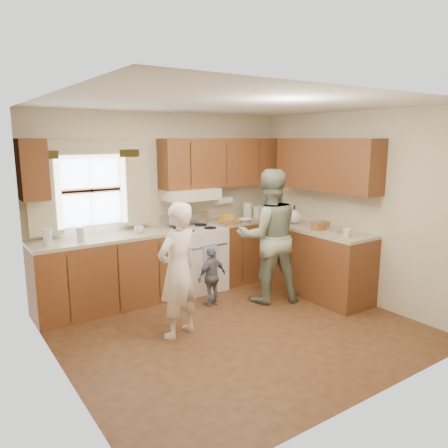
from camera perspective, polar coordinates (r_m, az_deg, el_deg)
room at (r=4.79m, az=1.73°, el=0.28°), size 3.80×3.80×3.80m
kitchen_fixtures at (r=6.08m, az=0.39°, el=-1.34°), size 3.80×2.25×2.15m
stove at (r=6.30m, az=-3.85°, el=-4.41°), size 0.76×0.67×1.07m
woman_left at (r=4.77m, az=-6.04°, el=-6.07°), size 0.63×0.50×1.49m
woman_right at (r=5.77m, az=5.85°, el=-1.61°), size 1.05×0.94×1.77m
child at (r=5.70m, az=-1.59°, el=-6.86°), size 0.48×0.27×0.78m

